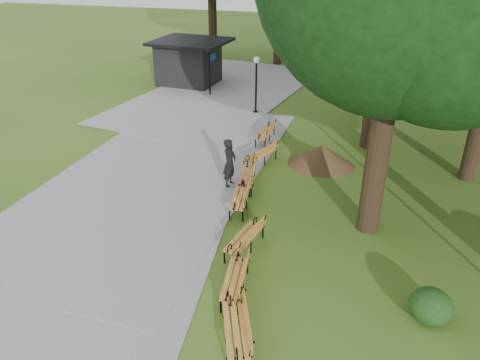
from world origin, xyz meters
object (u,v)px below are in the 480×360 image
(bench_1, at_px, (235,278))
(bench_4, at_px, (247,176))
(kiosk, at_px, (188,62))
(dirt_mound, at_px, (322,155))
(bench_5, at_px, (260,154))
(bench_6, at_px, (265,133))
(bench_3, at_px, (240,197))
(person, at_px, (230,163))
(bench_0, at_px, (236,329))
(bench_2, at_px, (244,238))
(lamp_post, at_px, (256,73))

(bench_1, distance_m, bench_4, 5.99)
(kiosk, relative_size, dirt_mound, 1.92)
(bench_5, bearing_deg, bench_6, -149.26)
(bench_6, bearing_deg, kiosk, -138.34)
(kiosk, height_order, bench_4, kiosk)
(bench_6, bearing_deg, dirt_mound, 58.23)
(bench_3, bearing_deg, person, -158.77)
(dirt_mound, relative_size, bench_6, 1.22)
(kiosk, height_order, bench_0, kiosk)
(bench_0, relative_size, bench_2, 1.00)
(person, distance_m, bench_2, 4.22)
(bench_2, relative_size, bench_6, 1.00)
(person, distance_m, dirt_mound, 4.17)
(kiosk, relative_size, bench_1, 2.35)
(lamp_post, height_order, bench_4, lamp_post)
(kiosk, bearing_deg, lamp_post, -34.11)
(bench_1, height_order, bench_2, same)
(person, distance_m, bench_0, 7.85)
(bench_2, xyz_separation_m, bench_5, (-0.95, 6.03, 0.00))
(kiosk, height_order, dirt_mound, kiosk)
(person, xyz_separation_m, bench_1, (1.86, -5.76, -0.50))
(dirt_mound, xyz_separation_m, bench_3, (-2.28, -4.27, -0.01))
(person, height_order, bench_1, person)
(dirt_mound, xyz_separation_m, bench_6, (-2.80, 1.87, -0.01))
(person, relative_size, lamp_post, 0.63)
(dirt_mound, xyz_separation_m, bench_5, (-2.45, -0.58, -0.01))
(bench_5, bearing_deg, dirt_mound, 125.77)
(bench_5, distance_m, bench_6, 2.48)
(bench_4, bearing_deg, bench_6, 174.38)
(bench_0, relative_size, bench_4, 1.00)
(dirt_mound, height_order, bench_0, dirt_mound)
(bench_0, relative_size, bench_5, 1.00)
(bench_5, bearing_deg, bench_3, 24.93)
(bench_3, bearing_deg, dirt_mound, 144.96)
(person, relative_size, bench_0, 0.99)
(lamp_post, bearing_deg, bench_1, -78.30)
(kiosk, xyz_separation_m, bench_2, (8.21, -16.80, -0.96))
(bench_5, bearing_deg, bench_0, 32.54)
(bench_0, bearing_deg, bench_5, 168.91)
(lamp_post, height_order, bench_5, lamp_post)
(bench_1, bearing_deg, bench_4, -175.06)
(lamp_post, bearing_deg, person, -82.73)
(bench_3, relative_size, bench_6, 1.00)
(dirt_mound, relative_size, bench_4, 1.22)
(person, bearing_deg, bench_5, -10.61)
(lamp_post, relative_size, dirt_mound, 1.29)
(bench_1, bearing_deg, dirt_mound, 164.83)
(lamp_post, xyz_separation_m, bench_3, (1.90, -9.95, -1.73))
(person, relative_size, bench_5, 0.99)
(person, xyz_separation_m, bench_0, (2.38, -7.46, -0.50))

